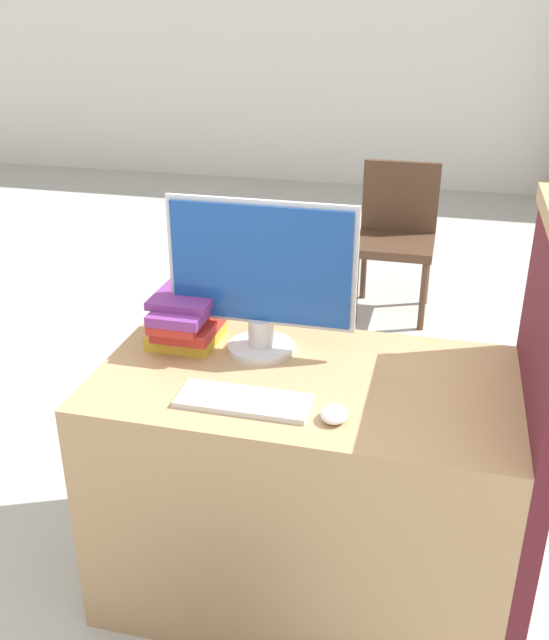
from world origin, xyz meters
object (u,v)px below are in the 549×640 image
object	(u,v)px
mouse	(334,414)
book_stack	(187,318)
monitor	(261,276)
far_chair	(397,230)
keyboard	(244,401)

from	to	relation	value
mouse	book_stack	world-z (taller)	book_stack
monitor	far_chair	world-z (taller)	monitor
monitor	mouse	xyz separation A→B (m)	(0.28, -0.33, -0.22)
monitor	book_stack	xyz separation A→B (m)	(-0.23, -0.00, -0.16)
book_stack	far_chair	bearing A→B (deg)	78.02
monitor	book_stack	world-z (taller)	monitor
mouse	far_chair	xyz separation A→B (m)	(-0.05, 2.49, -0.29)
far_chair	book_stack	bearing A→B (deg)	-48.95
monitor	far_chair	distance (m)	2.24
keyboard	monitor	bearing A→B (deg)	96.44
monitor	far_chair	xyz separation A→B (m)	(0.23, 2.17, -0.51)
book_stack	far_chair	size ratio (longest dim) A/B	0.32
monitor	keyboard	distance (m)	0.39
mouse	book_stack	bearing A→B (deg)	147.43
keyboard	far_chair	world-z (taller)	far_chair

